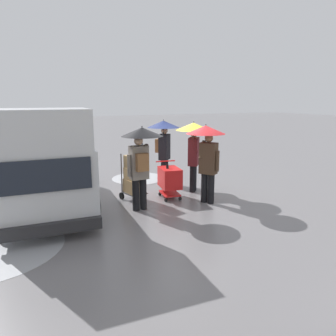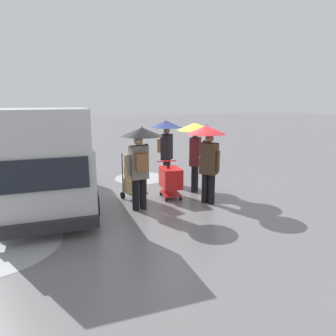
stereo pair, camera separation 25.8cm
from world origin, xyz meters
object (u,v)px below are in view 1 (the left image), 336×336
Objects in this scene: pedestrian_black_side at (141,149)px; pedestrian_far_side at (164,137)px; cargo_van_parked_right at (44,163)px; pedestrian_pink_side at (207,145)px; shopping_cart_vendor at (170,179)px; pedestrian_white_side at (194,140)px; hand_dolly_boxes at (134,176)px.

pedestrian_black_side is 2.61m from pedestrian_far_side.
pedestrian_pink_side is (-4.00, 1.38, 0.41)m from cargo_van_parked_right.
shopping_cart_vendor is 0.49× the size of pedestrian_pink_side.
cargo_van_parked_right is at bearing -10.63° from shopping_cart_vendor.
pedestrian_pink_side is 1.00× the size of pedestrian_black_side.
cargo_van_parked_right is 3.38m from shopping_cart_vendor.
pedestrian_white_side is (-0.92, -0.30, 1.02)m from shopping_cart_vendor.
pedestrian_far_side is at bearing -83.36° from pedestrian_pink_side.
pedestrian_pink_side is 1.08m from pedestrian_white_side.
shopping_cart_vendor is 0.49× the size of pedestrian_black_side.
pedestrian_pink_side is at bearing 150.20° from hand_dolly_boxes.
cargo_van_parked_right is 2.52× the size of pedestrian_pink_side.
shopping_cart_vendor is at bearing -150.62° from pedestrian_black_side.
pedestrian_black_side is 2.18m from pedestrian_white_side.
pedestrian_white_side is at bearing -155.55° from pedestrian_black_side.
pedestrian_pink_side is (-1.73, 0.99, 0.90)m from hand_dolly_boxes.
pedestrian_pink_side reaches higher than hand_dolly_boxes.
pedestrian_black_side reaches higher than shopping_cart_vendor.
pedestrian_pink_side is 1.00× the size of pedestrian_white_side.
hand_dolly_boxes is at bearing 170.32° from cargo_van_parked_right.
pedestrian_black_side is at bearing -5.20° from pedestrian_pink_side.
cargo_van_parked_right is at bearing -28.83° from pedestrian_black_side.
pedestrian_white_side is at bearing -161.78° from shopping_cart_vendor.
pedestrian_far_side is at bearing -69.80° from pedestrian_white_side.
pedestrian_white_side is (-1.98, -0.90, 0.01)m from pedestrian_black_side.
pedestrian_black_side reaches higher than hand_dolly_boxes.
pedestrian_far_side is (-3.74, -0.90, 0.39)m from cargo_van_parked_right.
pedestrian_white_side is at bearing 175.74° from cargo_van_parked_right.
pedestrian_far_side is (0.45, -1.21, -0.01)m from pedestrian_white_side.
pedestrian_far_side is at bearing -166.46° from cargo_van_parked_right.
shopping_cart_vendor is 0.49× the size of pedestrian_white_side.
shopping_cart_vendor is 1.87m from pedestrian_far_side.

